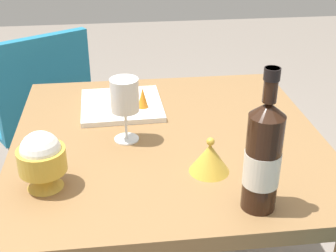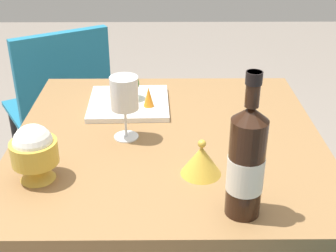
% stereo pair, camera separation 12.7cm
% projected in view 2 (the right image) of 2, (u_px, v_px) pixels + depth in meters
% --- Properties ---
extents(dining_table, '(0.86, 0.86, 0.74)m').
position_uv_depth(dining_table, '(168.00, 163.00, 1.33)').
color(dining_table, olive).
rests_on(dining_table, ground_plane).
extents(chair_by_wall, '(0.55, 0.55, 0.85)m').
position_uv_depth(chair_by_wall, '(61.00, 100.00, 2.02)').
color(chair_by_wall, teal).
rests_on(chair_by_wall, ground_plane).
extents(wine_bottle, '(0.08, 0.08, 0.32)m').
position_uv_depth(wine_bottle, '(246.00, 162.00, 0.93)').
color(wine_bottle, black).
rests_on(wine_bottle, dining_table).
extents(wine_glass, '(0.08, 0.08, 0.18)m').
position_uv_depth(wine_glass, '(124.00, 95.00, 1.22)').
color(wine_glass, white).
rests_on(wine_glass, dining_table).
extents(rice_bowl, '(0.11, 0.11, 0.14)m').
position_uv_depth(rice_bowl, '(34.00, 152.00, 1.07)').
color(rice_bowl, gold).
rests_on(rice_bowl, dining_table).
extents(rice_bowl_lid, '(0.10, 0.10, 0.09)m').
position_uv_depth(rice_bowl_lid, '(201.00, 160.00, 1.10)').
color(rice_bowl_lid, gold).
rests_on(rice_bowl_lid, dining_table).
extents(serving_plate, '(0.26, 0.26, 0.02)m').
position_uv_depth(serving_plate, '(129.00, 103.00, 1.46)').
color(serving_plate, white).
rests_on(serving_plate, dining_table).
extents(broccoli_floret, '(0.07, 0.07, 0.09)m').
position_uv_depth(broccoli_floret, '(129.00, 84.00, 1.45)').
color(broccoli_floret, '#729E4C').
rests_on(broccoli_floret, serving_plate).
extents(carrot_garnish_left, '(0.03, 0.03, 0.06)m').
position_uv_depth(carrot_garnish_left, '(149.00, 97.00, 1.41)').
color(carrot_garnish_left, orange).
rests_on(carrot_garnish_left, serving_plate).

